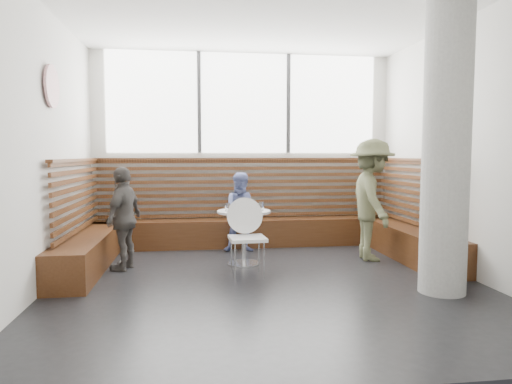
{
  "coord_description": "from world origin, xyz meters",
  "views": [
    {
      "loc": [
        -0.84,
        -5.21,
        1.51
      ],
      "look_at": [
        0.0,
        1.0,
        1.0
      ],
      "focal_mm": 32.0,
      "sensor_mm": 36.0,
      "label": 1
    }
  ],
  "objects": [
    {
      "name": "room",
      "position": [
        0.0,
        0.0,
        1.6
      ],
      "size": [
        5.0,
        5.0,
        3.2
      ],
      "color": "silver",
      "rests_on": "ground"
    },
    {
      "name": "booth",
      "position": [
        0.0,
        1.77,
        0.41
      ],
      "size": [
        5.0,
        2.5,
        1.44
      ],
      "color": "#3A1F0E",
      "rests_on": "ground"
    },
    {
      "name": "concrete_column",
      "position": [
        1.85,
        -0.6,
        1.6
      ],
      "size": [
        0.5,
        0.5,
        3.2
      ],
      "primitive_type": "cylinder",
      "color": "gray",
      "rests_on": "ground"
    },
    {
      "name": "wall_art",
      "position": [
        -2.46,
        0.4,
        2.3
      ],
      "size": [
        0.03,
        0.5,
        0.5
      ],
      "primitive_type": "cylinder",
      "rotation": [
        0.0,
        1.57,
        0.0
      ],
      "color": "white",
      "rests_on": "room"
    },
    {
      "name": "cafe_table",
      "position": [
        -0.17,
        0.96,
        0.54
      ],
      "size": [
        0.73,
        0.73,
        0.75
      ],
      "color": "silver",
      "rests_on": "ground"
    },
    {
      "name": "cafe_chair",
      "position": [
        -0.19,
        0.43,
        0.57
      ],
      "size": [
        0.46,
        0.45,
        0.97
      ],
      "rotation": [
        0.0,
        0.0,
        0.06
      ],
      "color": "white",
      "rests_on": "ground"
    },
    {
      "name": "adult_man",
      "position": [
        1.68,
        1.02,
        0.87
      ],
      "size": [
        0.76,
        1.19,
        1.74
      ],
      "primitive_type": "imported",
      "rotation": [
        0.0,
        0.0,
        1.46
      ],
      "color": "#575A3C",
      "rests_on": "ground"
    },
    {
      "name": "child_back",
      "position": [
        -0.1,
        1.82,
        0.62
      ],
      "size": [
        0.63,
        0.5,
        1.24
      ],
      "primitive_type": "imported",
      "rotation": [
        0.0,
        0.0,
        -0.06
      ],
      "color": "#636EAB",
      "rests_on": "ground"
    },
    {
      "name": "child_left",
      "position": [
        -1.76,
        0.92,
        0.68
      ],
      "size": [
        0.58,
        0.86,
        1.36
      ],
      "primitive_type": "imported",
      "rotation": [
        0.0,
        0.0,
        -1.92
      ],
      "color": "#4D4945",
      "rests_on": "ground"
    },
    {
      "name": "plate_near",
      "position": [
        -0.27,
        1.02,
        0.76
      ],
      "size": [
        0.2,
        0.2,
        0.01
      ],
      "primitive_type": "cylinder",
      "color": "white",
      "rests_on": "cafe_table"
    },
    {
      "name": "plate_far",
      "position": [
        -0.12,
        1.07,
        0.76
      ],
      "size": [
        0.21,
        0.21,
        0.01
      ],
      "primitive_type": "cylinder",
      "color": "white",
      "rests_on": "cafe_table"
    },
    {
      "name": "glass_left",
      "position": [
        -0.4,
        0.91,
        0.8
      ],
      "size": [
        0.07,
        0.07,
        0.11
      ],
      "primitive_type": "cylinder",
      "color": "white",
      "rests_on": "cafe_table"
    },
    {
      "name": "glass_mid",
      "position": [
        -0.16,
        0.91,
        0.8
      ],
      "size": [
        0.07,
        0.07,
        0.1
      ],
      "primitive_type": "cylinder",
      "color": "white",
      "rests_on": "cafe_table"
    },
    {
      "name": "glass_right",
      "position": [
        0.07,
        0.96,
        0.81
      ],
      "size": [
        0.07,
        0.07,
        0.11
      ],
      "primitive_type": "cylinder",
      "color": "white",
      "rests_on": "cafe_table"
    },
    {
      "name": "menu_card",
      "position": [
        -0.08,
        0.78,
        0.75
      ],
      "size": [
        0.23,
        0.19,
        0.0
      ],
      "primitive_type": "cube",
      "rotation": [
        0.0,
        0.0,
        0.3
      ],
      "color": "#A5C64C",
      "rests_on": "cafe_table"
    }
  ]
}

